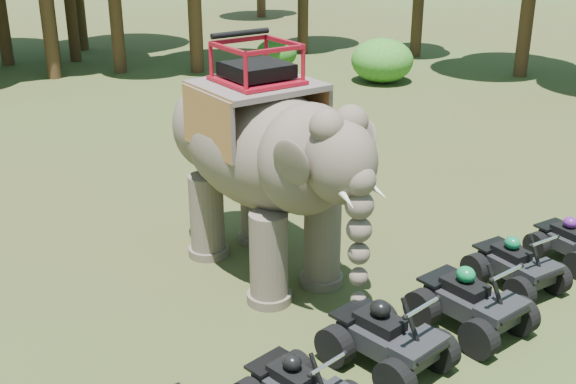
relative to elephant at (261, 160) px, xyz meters
name	(u,v)px	position (x,y,z in m)	size (l,w,h in m)	color
ground	(330,311)	(-0.03, -2.04, -2.28)	(110.00, 110.00, 0.00)	#47381E
elephant	(261,160)	(0.00, 0.00, 0.00)	(2.38, 5.42, 4.55)	brown
atv_1	(299,382)	(-2.25, -3.89, -1.68)	(1.17, 1.60, 1.19)	black
atv_2	(388,329)	(-0.44, -3.81, -1.59)	(1.34, 1.84, 1.36)	black
atv_3	(472,293)	(1.45, -3.94, -1.59)	(1.35, 1.85, 1.37)	black
atv_4	(517,258)	(3.25, -3.56, -1.66)	(1.21, 1.65, 1.23)	black
atv_5	(574,236)	(5.03, -3.64, -1.70)	(1.13, 1.55, 1.15)	black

